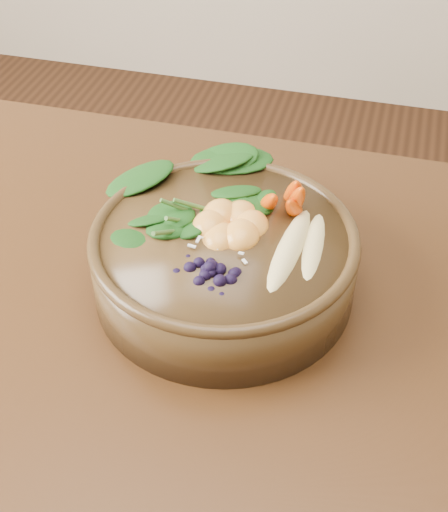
{
  "coord_description": "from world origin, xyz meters",
  "views": [
    {
      "loc": [
        0.2,
        -0.48,
        1.33
      ],
      "look_at": [
        0.04,
        0.11,
        0.8
      ],
      "focal_mm": 50.0,
      "sensor_mm": 36.0,
      "label": 1
    }
  ],
  "objects": [
    {
      "name": "stoneware_bowl",
      "position": [
        0.04,
        0.11,
        0.79
      ],
      "size": [
        0.31,
        0.31,
        0.08
      ],
      "primitive_type": "cylinder",
      "rotation": [
        0.0,
        0.0,
        -0.02
      ],
      "color": "#4C351A",
      "rests_on": "dining_table"
    },
    {
      "name": "coconut_flakes",
      "position": [
        0.04,
        0.09,
        0.83
      ],
      "size": [
        0.1,
        0.07,
        0.01
      ],
      "primitive_type": null,
      "rotation": [
        0.0,
        0.0,
        -0.02
      ],
      "color": "white",
      "rests_on": "stoneware_bowl"
    },
    {
      "name": "carrot_cluster",
      "position": [
        0.1,
        0.19,
        0.87
      ],
      "size": [
        0.06,
        0.06,
        0.08
      ],
      "primitive_type": null,
      "rotation": [
        0.0,
        0.0,
        -0.02
      ],
      "color": "#D93F04",
      "rests_on": "stoneware_bowl"
    },
    {
      "name": "banana_halves",
      "position": [
        0.13,
        0.11,
        0.85
      ],
      "size": [
        0.06,
        0.17,
        0.03
      ],
      "rotation": [
        0.0,
        0.0,
        -0.02
      ],
      "color": "#E0CC84",
      "rests_on": "stoneware_bowl"
    },
    {
      "name": "blueberry_pile",
      "position": [
        0.04,
        0.05,
        0.85
      ],
      "size": [
        0.14,
        0.11,
        0.04
      ],
      "primitive_type": null,
      "rotation": [
        0.0,
        0.0,
        -0.02
      ],
      "color": "black",
      "rests_on": "stoneware_bowl"
    },
    {
      "name": "dining_table",
      "position": [
        0.0,
        0.0,
        0.66
      ],
      "size": [
        1.6,
        0.9,
        0.75
      ],
      "color": "#331C0C",
      "rests_on": "ground"
    },
    {
      "name": "kale_heap",
      "position": [
        -0.0,
        0.17,
        0.85
      ],
      "size": [
        0.2,
        0.18,
        0.05
      ],
      "primitive_type": null,
      "rotation": [
        0.0,
        0.0,
        -0.02
      ],
      "color": "#184712",
      "rests_on": "stoneware_bowl"
    },
    {
      "name": "mandarin_cluster",
      "position": [
        0.04,
        0.13,
        0.85
      ],
      "size": [
        0.09,
        0.1,
        0.03
      ],
      "primitive_type": null,
      "rotation": [
        0.0,
        0.0,
        -0.02
      ],
      "color": "orange",
      "rests_on": "stoneware_bowl"
    }
  ]
}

